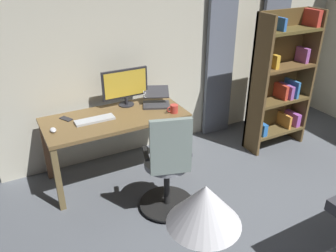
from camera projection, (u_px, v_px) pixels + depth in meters
back_room_partition at (187, 45)px, 4.38m from camera, size 4.88×0.10×2.57m
curtain_left_panel at (272, 44)px, 4.91m from camera, size 0.44×0.06×2.34m
curtain_right_panel at (220, 52)px, 4.54m from camera, size 0.41×0.06×2.34m
desk at (116, 124)px, 3.78m from camera, size 1.54×0.70×0.76m
office_chair at (168, 169)px, 3.28m from camera, size 0.56×0.56×1.10m
computer_monitor at (125, 85)px, 3.90m from camera, size 0.54×0.18×0.43m
computer_keyboard at (95, 120)px, 3.63m from camera, size 0.42×0.13×0.02m
laptop at (156, 100)px, 4.01m from camera, size 0.41×0.43×0.17m
computer_mouse at (53, 130)px, 3.42m from camera, size 0.06×0.10×0.04m
cell_phone_by_monitor at (66, 119)px, 3.67m from camera, size 0.13×0.16×0.01m
mug_coffee at (174, 109)px, 3.80m from camera, size 0.13×0.09×0.09m
bookshelf at (280, 82)px, 4.36m from camera, size 0.81×0.30×1.76m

